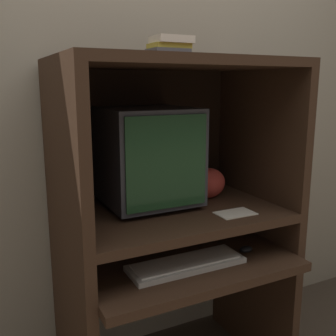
{
  "coord_description": "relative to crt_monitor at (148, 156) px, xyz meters",
  "views": [
    {
      "loc": [
        -0.73,
        -1.1,
        1.33
      ],
      "look_at": [
        -0.02,
        0.31,
        0.99
      ],
      "focal_mm": 42.0,
      "sensor_mm": 36.0,
      "label": 1
    }
  ],
  "objects": [
    {
      "name": "mouse",
      "position": [
        0.33,
        -0.27,
        -0.38
      ],
      "size": [
        0.06,
        0.04,
        0.03
      ],
      "color": "black",
      "rests_on": "desk_base"
    },
    {
      "name": "desk_monitor_shelf",
      "position": [
        0.07,
        -0.09,
        -0.26
      ],
      "size": [
        0.93,
        0.61,
        0.18
      ],
      "color": "#382316",
      "rests_on": "desk_base"
    },
    {
      "name": "snack_bag",
      "position": [
        0.29,
        -0.03,
        -0.15
      ],
      "size": [
        0.17,
        0.13,
        0.14
      ],
      "color": "#BC382D",
      "rests_on": "desk_monitor_shelf"
    },
    {
      "name": "desk_base",
      "position": [
        0.07,
        -0.14,
        -0.63
      ],
      "size": [
        0.93,
        0.69,
        0.64
      ],
      "color": "#382316",
      "rests_on": "ground_plane"
    },
    {
      "name": "crt_monitor",
      "position": [
        0.0,
        0.0,
        0.0
      ],
      "size": [
        0.38,
        0.38,
        0.42
      ],
      "color": "#333338",
      "rests_on": "desk_monitor_shelf"
    },
    {
      "name": "wall_back",
      "position": [
        0.07,
        0.28,
        0.26
      ],
      "size": [
        6.0,
        0.06,
        2.6
      ],
      "color": "gray",
      "rests_on": "ground_plane"
    },
    {
      "name": "keyboard",
      "position": [
        0.04,
        -0.28,
        -0.38
      ],
      "size": [
        0.46,
        0.15,
        0.03
      ],
      "color": "beige",
      "rests_on": "desk_base"
    },
    {
      "name": "book_stack",
      "position": [
        0.08,
        -0.04,
        0.44
      ],
      "size": [
        0.17,
        0.12,
        0.09
      ],
      "color": "#4C4C51",
      "rests_on": "hutch_upper"
    },
    {
      "name": "hutch_upper",
      "position": [
        0.07,
        -0.06,
        0.19
      ],
      "size": [
        0.93,
        0.61,
        0.61
      ],
      "color": "#382316",
      "rests_on": "desk_monitor_shelf"
    },
    {
      "name": "paper_card",
      "position": [
        0.27,
        -0.27,
        -0.21
      ],
      "size": [
        0.15,
        0.1,
        0.0
      ],
      "color": "beige",
      "rests_on": "desk_monitor_shelf"
    }
  ]
}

